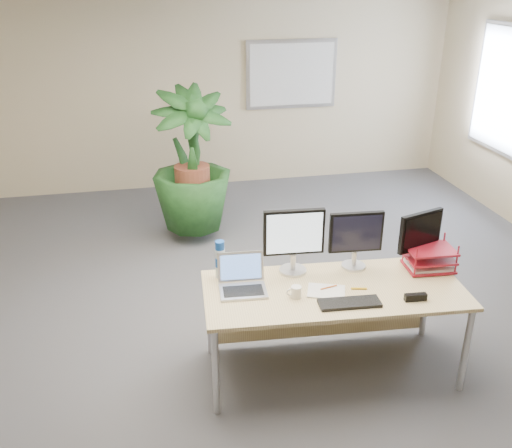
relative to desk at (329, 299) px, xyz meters
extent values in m
plane|color=#4B4B50|center=(-0.37, 0.36, -0.59)|extent=(8.00, 8.00, 0.00)
cube|color=beige|center=(-0.37, 4.36, 0.76)|extent=(7.00, 0.04, 2.70)
cube|color=white|center=(-0.37, 0.36, 2.11)|extent=(7.00, 8.00, 0.02)
cube|color=#AFAEB3|center=(0.83, 4.33, 0.96)|extent=(1.30, 0.03, 0.95)
cube|color=silver|center=(0.83, 4.31, 0.96)|extent=(1.20, 0.01, 0.85)
cube|color=#AFAEB3|center=(3.10, 2.66, 0.96)|extent=(0.03, 1.30, 1.55)
cube|color=silver|center=(3.08, 2.66, 0.96)|extent=(0.01, 1.20, 1.45)
cube|color=tan|center=(-0.01, -0.11, 0.14)|extent=(1.99, 0.95, 0.03)
cube|color=tan|center=(0.02, 0.27, -0.23)|extent=(1.83, 0.15, 0.59)
cylinder|color=silver|center=(-0.95, -0.40, -0.23)|extent=(0.05, 0.05, 0.71)
cylinder|color=silver|center=(0.88, -0.53, -0.23)|extent=(0.05, 0.05, 0.71)
cylinder|color=silver|center=(-0.90, 0.31, -0.23)|extent=(0.05, 0.05, 0.71)
cylinder|color=silver|center=(0.93, 0.18, -0.23)|extent=(0.05, 0.05, 0.71)
imported|color=#143815|center=(-0.78, 2.54, 0.16)|extent=(1.02, 1.02, 1.50)
cylinder|color=silver|center=(-0.24, 0.21, 0.17)|extent=(0.21, 0.21, 0.02)
cylinder|color=silver|center=(-0.24, 0.21, 0.24)|extent=(0.04, 0.04, 0.13)
cube|color=black|center=(-0.24, 0.21, 0.50)|extent=(0.47, 0.08, 0.36)
cube|color=silver|center=(-0.24, 0.18, 0.50)|extent=(0.42, 0.03, 0.32)
cylinder|color=silver|center=(0.25, 0.18, 0.17)|extent=(0.19, 0.19, 0.02)
cylinder|color=silver|center=(0.25, 0.18, 0.23)|extent=(0.04, 0.04, 0.12)
cube|color=black|center=(0.25, 0.18, 0.46)|extent=(0.42, 0.07, 0.33)
cube|color=black|center=(0.25, 0.15, 0.46)|extent=(0.38, 0.03, 0.29)
cylinder|color=silver|center=(0.76, 0.12, 0.17)|extent=(0.18, 0.18, 0.02)
cylinder|color=silver|center=(0.76, 0.12, 0.23)|extent=(0.04, 0.04, 0.11)
cube|color=black|center=(0.76, 0.12, 0.45)|extent=(0.40, 0.16, 0.31)
cube|color=black|center=(0.77, 0.10, 0.45)|extent=(0.35, 0.12, 0.28)
cube|color=#B8B8BD|center=(-0.68, -0.02, 0.17)|extent=(0.36, 0.26, 0.02)
cube|color=black|center=(-0.68, -0.03, 0.18)|extent=(0.30, 0.18, 0.00)
cube|color=#B8B8BD|center=(-0.67, 0.13, 0.29)|extent=(0.35, 0.08, 0.23)
cube|color=#6095F9|center=(-0.67, 0.12, 0.29)|extent=(0.30, 0.06, 0.18)
cube|color=black|center=(0.02, -0.34, 0.17)|extent=(0.45, 0.18, 0.02)
cylinder|color=white|center=(-0.32, -0.17, 0.20)|extent=(0.08, 0.08, 0.09)
torus|color=white|center=(-0.36, -0.17, 0.20)|extent=(0.06, 0.02, 0.06)
cube|color=white|center=(-0.08, -0.15, 0.16)|extent=(0.32, 0.28, 0.01)
cylinder|color=#D85E18|center=(-0.05, -0.11, 0.17)|extent=(0.14, 0.04, 0.01)
cylinder|color=gold|center=(0.17, -0.16, 0.16)|extent=(0.12, 0.04, 0.02)
cylinder|color=silver|center=(-0.81, 0.24, 0.28)|extent=(0.08, 0.08, 0.24)
cylinder|color=#164BAA|center=(-0.81, 0.24, 0.43)|extent=(0.07, 0.07, 0.06)
cylinder|color=#164BAA|center=(-0.81, 0.24, 0.29)|extent=(0.08, 0.08, 0.08)
cube|color=maroon|center=(0.82, 0.03, 0.17)|extent=(0.38, 0.30, 0.02)
cube|color=maroon|center=(0.82, 0.03, 0.25)|extent=(0.38, 0.30, 0.02)
cube|color=maroon|center=(0.82, 0.03, 0.33)|extent=(0.38, 0.30, 0.02)
cube|color=white|center=(0.82, 0.03, 0.19)|extent=(0.35, 0.26, 0.02)
cube|color=black|center=(0.50, -0.38, 0.18)|extent=(0.16, 0.05, 0.05)
camera|label=1|loc=(-1.32, -3.57, 2.32)|focal=40.00mm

